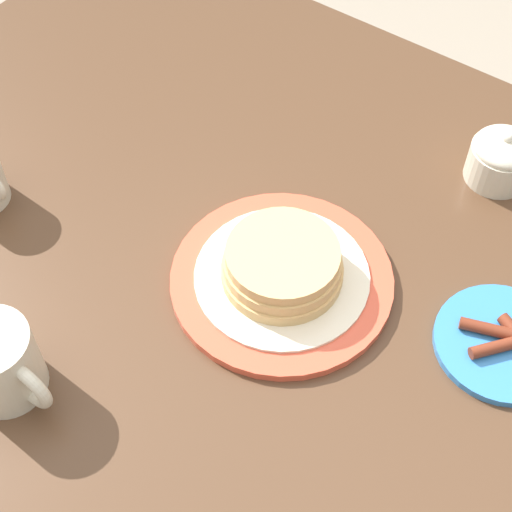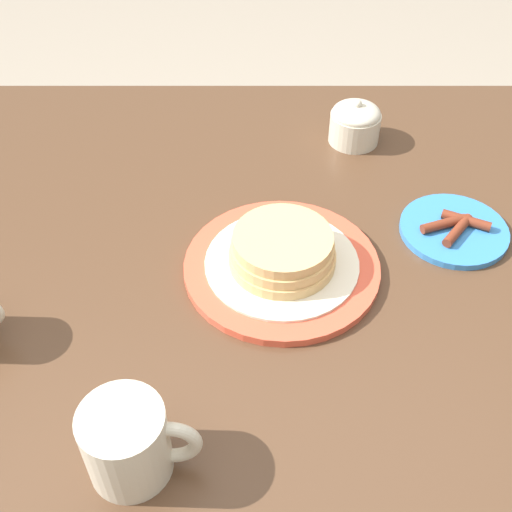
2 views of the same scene
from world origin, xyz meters
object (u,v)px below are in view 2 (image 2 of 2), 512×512
(pancake_plate, at_px, (282,258))
(sugar_bowl, at_px, (355,123))
(side_plate_bacon, at_px, (454,229))
(coffee_mug, at_px, (129,442))

(pancake_plate, height_order, sugar_bowl, sugar_bowl)
(side_plate_bacon, distance_m, sugar_bowl, 0.26)
(side_plate_bacon, xyz_separation_m, coffee_mug, (-0.41, -0.36, 0.04))
(pancake_plate, xyz_separation_m, coffee_mug, (-0.16, -0.28, 0.03))
(pancake_plate, bearing_deg, coffee_mug, -119.38)
(pancake_plate, relative_size, coffee_mug, 2.22)
(coffee_mug, relative_size, sugar_bowl, 1.42)
(side_plate_bacon, bearing_deg, coffee_mug, -138.77)
(sugar_bowl, bearing_deg, coffee_mug, -116.11)
(coffee_mug, height_order, sugar_bowl, coffee_mug)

